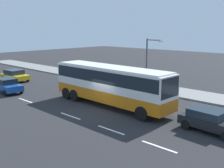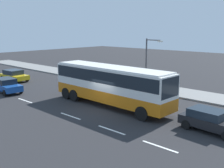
# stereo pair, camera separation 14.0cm
# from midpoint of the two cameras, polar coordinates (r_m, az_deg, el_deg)

# --- Properties ---
(ground_plane) EXTENTS (120.00, 120.00, 0.00)m
(ground_plane) POSITION_cam_midpoint_polar(r_m,az_deg,el_deg) (23.04, -1.74, -5.31)
(ground_plane) COLOR #28282B
(sidewalk_curb) EXTENTS (80.00, 4.00, 0.15)m
(sidewalk_curb) POSITION_cam_midpoint_polar(r_m,az_deg,el_deg) (30.37, 11.06, -1.22)
(sidewalk_curb) COLOR gray
(sidewalk_curb) RESTS_ON ground_plane
(lane_centreline) EXTENTS (28.58, 0.16, 0.01)m
(lane_centreline) POSITION_cam_midpoint_polar(r_m,az_deg,el_deg) (24.83, -14.96, -4.45)
(lane_centreline) COLOR white
(lane_centreline) RESTS_ON ground_plane
(coach_bus) EXTENTS (12.03, 2.84, 3.51)m
(coach_bus) POSITION_cam_midpoint_polar(r_m,az_deg,el_deg) (23.44, -0.53, 0.47)
(coach_bus) COLOR orange
(coach_bus) RESTS_ON ground_plane
(car_black_sedan) EXTENTS (4.23, 2.18, 1.45)m
(car_black_sedan) POSITION_cam_midpoint_polar(r_m,az_deg,el_deg) (19.14, 19.84, -7.15)
(car_black_sedan) COLOR black
(car_black_sedan) RESTS_ON ground_plane
(car_blue_saloon) EXTENTS (4.38, 2.14, 1.50)m
(car_blue_saloon) POSITION_cam_midpoint_polar(r_m,az_deg,el_deg) (31.01, -21.43, -0.20)
(car_blue_saloon) COLOR #194799
(car_blue_saloon) RESTS_ON ground_plane
(car_yellow_taxi) EXTENTS (4.27, 2.18, 1.47)m
(car_yellow_taxi) POSITION_cam_midpoint_polar(r_m,az_deg,el_deg) (37.28, -20.02, 1.75)
(car_yellow_taxi) COLOR gold
(car_yellow_taxi) RESTS_ON ground_plane
(pedestrian_near_curb) EXTENTS (0.32, 0.32, 1.56)m
(pedestrian_near_curb) POSITION_cam_midpoint_polar(r_m,az_deg,el_deg) (28.92, 12.61, 0.02)
(pedestrian_near_curb) COLOR black
(pedestrian_near_curb) RESTS_ON sidewalk_curb
(street_lamp) EXTENTS (2.00, 0.24, 5.53)m
(street_lamp) POSITION_cam_midpoint_polar(r_m,az_deg,el_deg) (29.15, 7.48, 5.06)
(street_lamp) COLOR #47474C
(street_lamp) RESTS_ON sidewalk_curb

